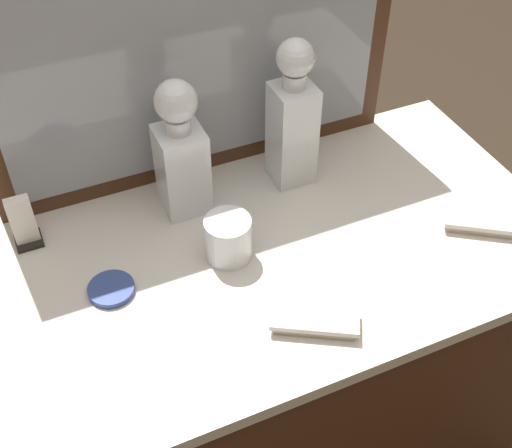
{
  "coord_description": "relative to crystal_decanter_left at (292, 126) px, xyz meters",
  "views": [
    {
      "loc": [
        -0.35,
        -0.8,
        1.74
      ],
      "look_at": [
        0.0,
        0.0,
        0.9
      ],
      "focal_mm": 47.16,
      "sensor_mm": 36.0,
      "label": 1
    }
  ],
  "objects": [
    {
      "name": "dresser",
      "position": [
        -0.16,
        -0.18,
        -0.54
      ],
      "size": [
        1.19,
        0.61,
        0.82
      ],
      "color": "#472816",
      "rests_on": "ground_plane"
    },
    {
      "name": "dresser_mirror",
      "position": [
        -0.16,
        0.11,
        0.15
      ],
      "size": [
        0.85,
        0.03,
        0.56
      ],
      "color": "#472816",
      "rests_on": "dresser"
    },
    {
      "name": "crystal_decanter_left",
      "position": [
        0.0,
        0.0,
        0.0
      ],
      "size": [
        0.08,
        0.08,
        0.32
      ],
      "color": "white",
      "rests_on": "dresser"
    },
    {
      "name": "crystal_decanter_far_right",
      "position": [
        -0.23,
        0.0,
        -0.01
      ],
      "size": [
        0.09,
        0.09,
        0.29
      ],
      "color": "white",
      "rests_on": "dresser"
    },
    {
      "name": "crystal_tumbler_far_right",
      "position": [
        -0.21,
        -0.16,
        -0.09
      ],
      "size": [
        0.09,
        0.09,
        0.09
      ],
      "color": "white",
      "rests_on": "dresser"
    },
    {
      "name": "silver_brush_front",
      "position": [
        0.27,
        -0.29,
        -0.12
      ],
      "size": [
        0.15,
        0.13,
        0.02
      ],
      "color": "#B7A88C",
      "rests_on": "dresser"
    },
    {
      "name": "silver_brush_far_left",
      "position": [
        -0.14,
        -0.37,
        -0.12
      ],
      "size": [
        0.16,
        0.13,
        0.02
      ],
      "color": "#B7A88C",
      "rests_on": "dresser"
    },
    {
      "name": "porcelain_dish",
      "position": [
        -0.43,
        -0.16,
        -0.12
      ],
      "size": [
        0.08,
        0.08,
        0.01
      ],
      "color": "#33478C",
      "rests_on": "dresser"
    },
    {
      "name": "napkin_holder",
      "position": [
        -0.54,
        0.02,
        -0.08
      ],
      "size": [
        0.05,
        0.05,
        0.11
      ],
      "color": "black",
      "rests_on": "dresser"
    }
  ]
}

